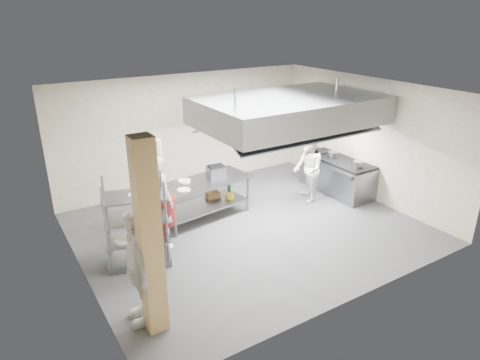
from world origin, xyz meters
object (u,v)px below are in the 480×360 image
island (204,199)px  pass_rack (136,222)px  chef_plating (139,268)px  chef_head (159,201)px  griddle (216,171)px  chef_line (308,169)px  cooking_range (337,177)px  stockpot (333,155)px

island → pass_rack: size_ratio=1.27×
island → chef_plating: (-2.42, -2.62, 0.48)m
chef_head → griddle: chef_head is taller
pass_rack → chef_line: bearing=22.6°
griddle → cooking_range: bearing=-6.9°
chef_plating → griddle: chef_plating is taller
island → chef_line: 2.69m
stockpot → island: bearing=174.4°
pass_rack → griddle: 2.66m
chef_line → chef_plating: size_ratio=0.91×
cooking_range → chef_plating: (-6.08, -2.12, 0.51)m
cooking_range → chef_head: size_ratio=1.02×
island → chef_head: 1.57m
island → pass_rack: bearing=-159.4°
cooking_range → chef_head: (-4.98, -0.16, 0.56)m
griddle → stockpot: griddle is taller
cooking_range → griddle: size_ratio=4.96×
chef_head → cooking_range: bearing=-109.1°
island → stockpot: (3.57, -0.35, 0.53)m
chef_head → chef_line: 3.94m
pass_rack → cooking_range: (5.58, 0.54, -0.43)m
pass_rack → cooking_range: 5.62m
griddle → island: bearing=-152.0°
cooking_range → chef_head: 5.01m
cooking_range → stockpot: 0.59m
cooking_range → pass_rack: bearing=-174.5°
chef_plating → griddle: size_ratio=4.62×
stockpot → griddle: bearing=170.3°
chef_head → chef_plating: bearing=129.8°
island → cooking_range: (3.66, -0.50, -0.04)m
pass_rack → chef_head: 0.72m
chef_line → chef_head: bearing=-63.5°
chef_head → stockpot: chef_head is taller
pass_rack → stockpot: size_ratio=6.90×
island → chef_plating: chef_plating is taller
chef_plating → griddle: 4.01m
chef_head → chef_line: size_ratio=1.16×
island → griddle: griddle is taller
chef_head → stockpot: 4.91m
pass_rack → chef_head: (0.60, 0.38, 0.13)m
cooking_range → chef_head: chef_head is taller
chef_plating → stockpot: size_ratio=7.53×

